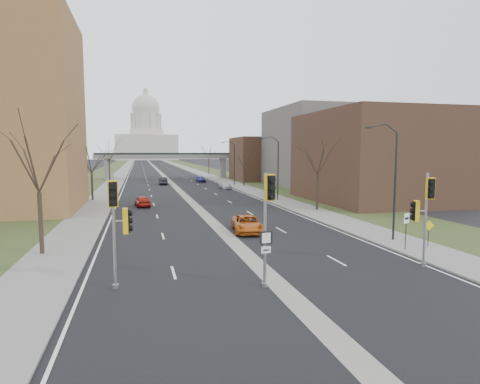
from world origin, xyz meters
name	(u,v)px	position (x,y,z in m)	size (l,w,h in m)	color
ground	(270,277)	(0.00, 0.00, 0.00)	(700.00, 700.00, 0.00)	black
road_surface	(155,168)	(0.00, 150.00, 0.01)	(20.00, 600.00, 0.01)	black
median_strip	(155,168)	(0.00, 150.00, 0.00)	(1.20, 600.00, 0.02)	gray
sidewalk_right	(184,167)	(12.00, 150.00, 0.06)	(4.00, 600.00, 0.12)	gray
sidewalk_left	(125,168)	(-12.00, 150.00, 0.06)	(4.00, 600.00, 0.12)	gray
grass_verge_right	(199,167)	(18.00, 150.00, 0.05)	(8.00, 600.00, 0.10)	#2E3F1D
grass_verge_left	(110,168)	(-18.00, 150.00, 0.05)	(8.00, 600.00, 0.10)	#2E3F1D
commercial_block_near	(374,157)	(24.00, 28.00, 6.00)	(16.00, 20.00, 12.00)	#452D20
commercial_block_mid	(322,148)	(28.00, 52.00, 7.50)	(18.00, 22.00, 15.00)	#605E58
commercial_block_far	(265,159)	(22.00, 70.00, 5.00)	(14.00, 14.00, 10.00)	#452D20
pedestrian_bridge	(167,159)	(0.00, 80.00, 4.84)	(34.00, 3.00, 6.45)	slate
capitol	(146,137)	(0.00, 320.00, 18.60)	(48.00, 42.00, 55.75)	beige
streetlight_near	(387,149)	(10.99, 6.00, 6.95)	(2.61, 0.20, 8.70)	black
streetlight_mid	(273,150)	(10.99, 32.00, 6.95)	(2.61, 0.20, 8.70)	black
streetlight_far	(230,151)	(10.99, 58.00, 6.95)	(2.61, 0.20, 8.70)	black
tree_left_a	(37,153)	(-13.00, 8.00, 6.64)	(7.20, 7.20, 9.40)	#382B21
tree_left_b	(91,155)	(-13.00, 38.00, 6.23)	(6.75, 6.75, 8.81)	#382B21
tree_left_c	(109,150)	(-13.00, 72.00, 7.04)	(7.65, 7.65, 9.99)	#382B21
tree_right_a	(318,153)	(13.00, 22.00, 6.64)	(7.20, 7.20, 9.40)	#382B21
tree_right_b	(244,156)	(13.00, 55.00, 5.82)	(6.30, 6.30, 8.22)	#382B21
tree_right_c	(209,151)	(13.00, 95.00, 7.04)	(7.65, 7.65, 9.99)	#382B21
signal_pole_left	(118,215)	(-7.76, -0.08, 3.69)	(0.98, 1.06, 5.64)	gray
signal_pole_median	(268,209)	(-0.73, -1.79, 3.98)	(0.66, 0.94, 5.72)	gray
signal_pole_right	(424,206)	(9.17, -0.43, 3.62)	(0.92, 1.24, 5.53)	gray
speed_limit_sign	(406,225)	(10.66, 3.04, 1.84)	(0.52, 0.20, 2.50)	black
warning_sign	(429,229)	(12.78, 3.42, 1.33)	(0.73, 0.12, 1.87)	black
car_left_near	(143,201)	(-6.38, 30.34, 0.69)	(1.63, 4.06, 1.38)	maroon
car_left_far	(163,181)	(-2.00, 63.27, 0.76)	(1.60, 4.59, 1.51)	black
car_right_near	(247,224)	(2.00, 12.02, 0.70)	(2.31, 5.01, 1.39)	#B75513
car_right_mid	(225,185)	(8.39, 50.82, 0.61)	(1.72, 4.23, 1.23)	#B7B9C0
car_right_far	(200,179)	(6.44, 67.73, 0.69)	(1.63, 4.06, 1.38)	navy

